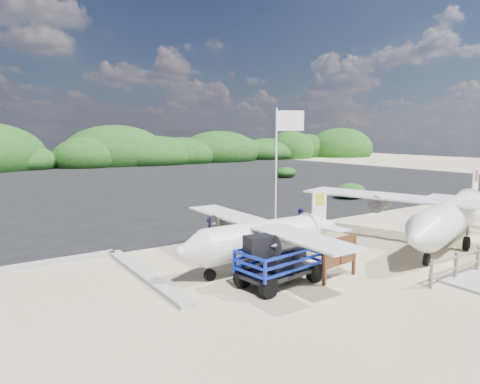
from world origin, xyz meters
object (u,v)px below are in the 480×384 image
object	(u,v)px
baggage_cart	(279,284)
flagpole	(275,254)
signboard	(339,280)
crew_b	(233,234)
crew_c	(301,227)
aircraft_large	(205,181)
crew_a	(211,224)

from	to	relation	value
baggage_cart	flagpole	size ratio (longest dim) A/B	0.51
signboard	crew_b	world-z (taller)	crew_b
flagpole	crew_b	world-z (taller)	flagpole
flagpole	signboard	world-z (taller)	flagpole
baggage_cart	signboard	xyz separation A→B (m)	(2.06, -0.83, 0.00)
crew_c	aircraft_large	distance (m)	27.74
baggage_cart	crew_c	bearing A→B (deg)	32.98
crew_a	baggage_cart	bearing A→B (deg)	61.31
flagpole	crew_a	bearing A→B (deg)	106.52
crew_a	crew_c	world-z (taller)	crew_c
baggage_cart	crew_b	world-z (taller)	crew_b
flagpole	signboard	xyz separation A→B (m)	(-0.10, -3.77, 0.00)
flagpole	crew_c	xyz separation A→B (m)	(1.84, 0.40, 0.89)
baggage_cart	flagpole	bearing A→B (deg)	46.85
crew_b	baggage_cart	bearing A→B (deg)	68.43
baggage_cart	crew_a	world-z (taller)	crew_a
aircraft_large	crew_c	bearing A→B (deg)	53.02
crew_b	crew_c	distance (m)	3.28
crew_b	aircraft_large	size ratio (longest dim) A/B	0.12
baggage_cart	crew_a	bearing A→B (deg)	73.66
crew_a	aircraft_large	distance (m)	26.03
baggage_cart	crew_a	distance (m)	6.66
signboard	crew_b	bearing A→B (deg)	96.39
signboard	aircraft_large	world-z (taller)	aircraft_large
crew_c	baggage_cart	bearing A→B (deg)	26.85
flagpole	crew_a	size ratio (longest dim) A/B	3.82
crew_b	aircraft_large	xyz separation A→B (m)	(12.72, 25.08, -0.81)
crew_a	crew_c	distance (m)	4.32
signboard	crew_c	world-z (taller)	crew_c
crew_c	crew_a	bearing A→B (deg)	-60.58
crew_a	aircraft_large	bearing A→B (deg)	-137.82
baggage_cart	aircraft_large	size ratio (longest dim) A/B	0.23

